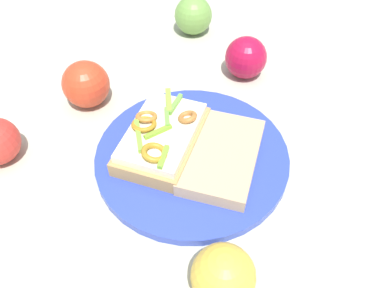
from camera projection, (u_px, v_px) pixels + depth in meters
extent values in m
plane|color=#B5B7A2|center=(192.00, 159.00, 0.58)|extent=(2.00, 2.00, 0.00)
cylinder|color=#2F44B8|center=(192.00, 156.00, 0.58)|extent=(0.28, 0.28, 0.01)
cube|color=tan|center=(163.00, 140.00, 0.57)|extent=(0.12, 0.17, 0.02)
cube|color=#F2E4C3|center=(162.00, 132.00, 0.56)|extent=(0.11, 0.15, 0.01)
torus|color=#BE7B33|center=(148.00, 114.00, 0.57)|extent=(0.04, 0.04, 0.02)
torus|color=#AB8124|center=(154.00, 153.00, 0.52)|extent=(0.04, 0.04, 0.02)
torus|color=#AB6D34|center=(187.00, 117.00, 0.56)|extent=(0.04, 0.04, 0.02)
torus|color=#B87E20|center=(144.00, 124.00, 0.55)|extent=(0.05, 0.05, 0.02)
cube|color=#7CB23A|center=(139.00, 136.00, 0.54)|extent=(0.04, 0.05, 0.01)
cube|color=#6FB244|center=(175.00, 104.00, 0.58)|extent=(0.01, 0.04, 0.01)
cube|color=#8CAC3C|center=(169.00, 101.00, 0.59)|extent=(0.03, 0.05, 0.01)
cube|color=#7BB22E|center=(158.00, 132.00, 0.55)|extent=(0.03, 0.04, 0.01)
cube|color=#6EA445|center=(167.00, 117.00, 0.56)|extent=(0.03, 0.03, 0.01)
cube|color=#7BB833|center=(163.00, 157.00, 0.51)|extent=(0.02, 0.04, 0.01)
cube|color=tan|center=(222.00, 156.00, 0.55)|extent=(0.12, 0.17, 0.02)
sphere|color=gold|center=(223.00, 276.00, 0.42)|extent=(0.10, 0.10, 0.07)
sphere|color=#AF1136|center=(246.00, 58.00, 0.69)|extent=(0.09, 0.09, 0.07)
sphere|color=#6DA047|center=(193.00, 15.00, 0.78)|extent=(0.09, 0.09, 0.07)
sphere|color=red|center=(86.00, 84.00, 0.64)|extent=(0.09, 0.09, 0.08)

